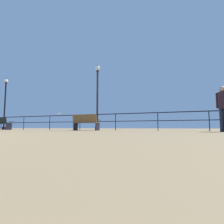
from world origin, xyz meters
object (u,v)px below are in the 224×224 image
Objects in this scene: seagull_on_rail at (59,114)px; bench_far_left at (1,123)px; bench_near_left at (86,122)px; lamppost_left at (5,101)px; lamppost_center at (97,94)px; person_at_railing at (223,105)px.

bench_far_left is at bearing -169.12° from seagull_on_rail.
bench_near_left is 0.37× the size of lamppost_left.
lamppost_left reaches higher than seagull_on_rail.
lamppost_center is 11.82× the size of seagull_on_rail.
lamppost_center reaches higher than person_at_railing.
lamppost_center is at bearing 163.58° from person_at_railing.
lamppost_center is at bearing 0.00° from lamppost_left.
seagull_on_rail is at bearing 10.88° from bench_far_left.
bench_near_left is 8.44m from lamppost_left.
lamppost_center reaches higher than bench_far_left.
lamppost_center reaches higher than seagull_on_rail.
lamppost_center is 2.36× the size of person_at_railing.
bench_near_left is at bearing -18.19° from seagull_on_rail.
bench_far_left is at bearing -171.74° from lamppost_center.
person_at_railing is at bearing -7.23° from bench_near_left.
bench_far_left is at bearing 179.95° from bench_near_left.
seagull_on_rail is at bearing -175.91° from lamppost_center.
bench_far_left is 7.53m from lamppost_center.
bench_far_left is 2.43m from lamppost_left.
seagull_on_rail reaches higher than bench_far_left.
person_at_railing is (13.69, -0.85, 0.55)m from bench_far_left.
lamppost_left is 5.71m from seagull_on_rail.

